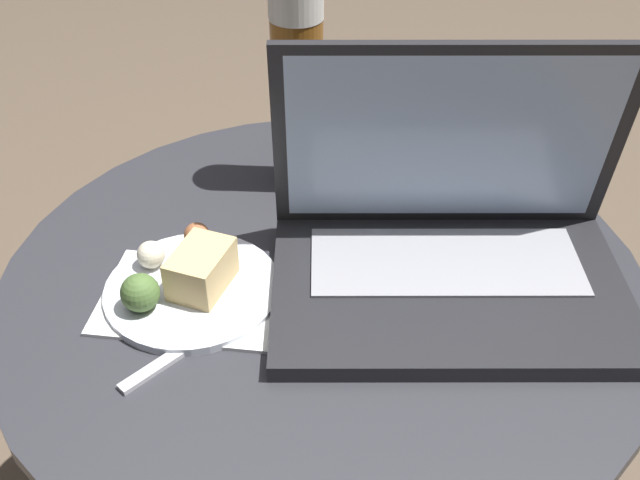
{
  "coord_description": "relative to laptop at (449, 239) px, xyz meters",
  "views": [
    {
      "loc": [
        0.16,
        -0.56,
        1.05
      ],
      "look_at": [
        0.01,
        -0.03,
        0.62
      ],
      "focal_mm": 42.0,
      "sensor_mm": 36.0,
      "label": 1
    }
  ],
  "objects": [
    {
      "name": "snack_plate",
      "position": [
        -0.24,
        -0.09,
        -0.03
      ],
      "size": [
        0.17,
        0.17,
        0.05
      ],
      "color": "silver",
      "rests_on": "table"
    },
    {
      "name": "napkin",
      "position": [
        -0.23,
        -0.1,
        -0.05
      ],
      "size": [
        0.2,
        0.15,
        0.0
      ],
      "color": "white",
      "rests_on": "table"
    },
    {
      "name": "laptop",
      "position": [
        0.0,
        0.0,
        0.0
      ],
      "size": [
        0.4,
        0.31,
        0.24
      ],
      "color": "#232326",
      "rests_on": "table"
    },
    {
      "name": "beer_glass",
      "position": [
        -0.2,
        0.13,
        0.07
      ],
      "size": [
        0.06,
        0.06,
        0.24
      ],
      "color": "brown",
      "rests_on": "table"
    },
    {
      "name": "fork",
      "position": [
        -0.2,
        -0.14,
        -0.05
      ],
      "size": [
        0.1,
        0.16,
        0.0
      ],
      "color": "silver",
      "rests_on": "table"
    },
    {
      "name": "table",
      "position": [
        -0.12,
        -0.03,
        -0.22
      ],
      "size": [
        0.66,
        0.66,
        0.55
      ],
      "color": "black",
      "rests_on": "ground_plane"
    }
  ]
}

